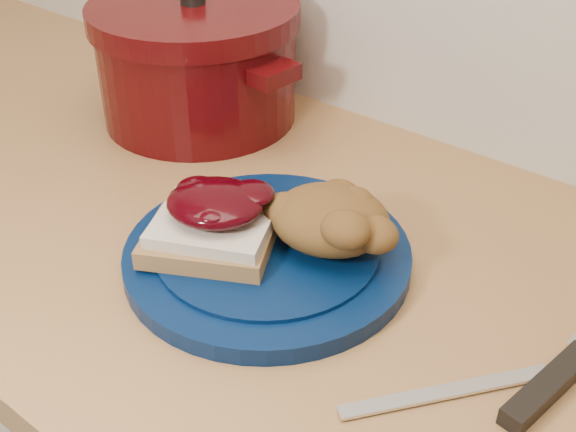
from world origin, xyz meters
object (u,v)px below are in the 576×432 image
Objects in this scene: chef_knife at (574,362)px; pepper_grinder at (171,42)px; butter_knife at (447,391)px; dutch_oven at (197,61)px; plate at (267,255)px.

pepper_grinder is (-0.67, 0.20, 0.06)m from chef_knife.
butter_knife is 0.56m from dutch_oven.
chef_knife is (0.29, 0.05, -0.00)m from plate.
dutch_oven is 2.50× the size of pepper_grinder.
pepper_grinder is (-0.38, 0.24, 0.06)m from plate.
butter_knife is 1.39× the size of pepper_grinder.
plate is 0.87× the size of dutch_oven.
chef_knife is 1.62× the size of butter_knife.
pepper_grinder reaches higher than butter_knife.
chef_knife is 0.70m from pepper_grinder.
dutch_oven is at bearing 145.39° from plate.
dutch_oven is (-0.50, 0.24, 0.08)m from butter_knife.
chef_knife is 0.91× the size of dutch_oven.
plate is at bearing 108.54° from chef_knife.
plate is 0.96× the size of chef_knife.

